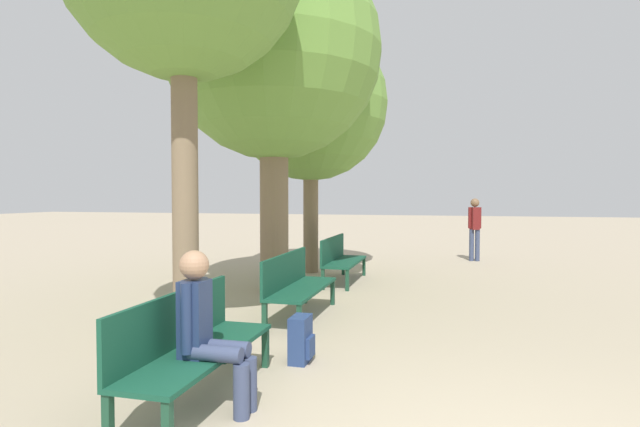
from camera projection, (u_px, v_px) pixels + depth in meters
name	position (u px, v px, depth m)	size (l,w,h in m)	color
bench_row_0	(190.00, 340.00, 4.15)	(0.54, 1.86, 0.89)	#144733
bench_row_1	(295.00, 282.00, 6.96)	(0.54, 1.86, 0.89)	#144733
bench_row_2	(340.00, 257.00, 9.78)	(0.54, 1.86, 0.89)	#144733
tree_row_1	(274.00, 54.00, 8.62)	(3.74, 3.74, 6.06)	#7A664C
tree_row_2	(311.00, 105.00, 10.92)	(3.37, 3.37, 5.39)	#7A664C
person_seated	(208.00, 327.00, 3.93)	(0.61, 0.35, 1.27)	#384260
backpack	(301.00, 340.00, 5.08)	(0.22, 0.31, 0.47)	navy
pedestrian_near	(475.00, 225.00, 12.89)	(0.33, 0.27, 1.62)	#384260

